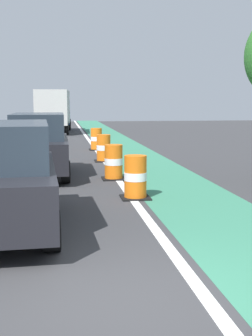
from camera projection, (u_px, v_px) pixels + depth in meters
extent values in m
plane|color=#38383A|center=(133.00, 296.00, 5.75)|extent=(100.00, 100.00, 0.00)
cube|color=#387F60|center=(145.00, 164.00, 17.84)|extent=(2.50, 80.00, 0.01)
cube|color=silver|center=(107.00, 165.00, 17.63)|extent=(0.20, 80.00, 0.01)
cube|color=black|center=(5.00, 189.00, 8.61)|extent=(2.03, 4.67, 0.90)
cube|color=#232D38|center=(4.00, 144.00, 8.48)|extent=(1.73, 2.92, 0.80)
cylinder|color=black|center=(49.00, 196.00, 10.21)|extent=(0.31, 0.69, 0.68)
cylinder|color=black|center=(52.00, 231.00, 7.43)|extent=(0.31, 0.69, 0.68)
cube|color=black|center=(39.00, 152.00, 14.82)|extent=(1.85, 4.60, 0.90)
cube|color=#232D38|center=(38.00, 126.00, 14.70)|extent=(1.63, 2.86, 0.80)
cylinder|color=black|center=(18.00, 161.00, 16.17)|extent=(0.28, 0.68, 0.68)
cylinder|color=black|center=(64.00, 160.00, 16.40)|extent=(0.28, 0.68, 0.68)
cylinder|color=black|center=(9.00, 173.00, 13.38)|extent=(0.28, 0.68, 0.68)
cylinder|color=black|center=(65.00, 172.00, 13.61)|extent=(0.28, 0.68, 0.68)
cylinder|color=orange|center=(135.00, 189.00, 11.50)|extent=(0.56, 0.56, 0.42)
cylinder|color=white|center=(135.00, 176.00, 11.46)|extent=(0.57, 0.57, 0.21)
cylinder|color=orange|center=(135.00, 164.00, 11.41)|extent=(0.56, 0.56, 0.42)
cube|color=black|center=(135.00, 197.00, 11.54)|extent=(0.73, 0.73, 0.04)
cylinder|color=orange|center=(114.00, 171.00, 14.32)|extent=(0.56, 0.56, 0.42)
cylinder|color=white|center=(114.00, 161.00, 14.27)|extent=(0.57, 0.57, 0.21)
cylinder|color=orange|center=(114.00, 151.00, 14.23)|extent=(0.56, 0.56, 0.42)
cube|color=black|center=(114.00, 179.00, 14.35)|extent=(0.73, 0.73, 0.04)
cylinder|color=orange|center=(104.00, 155.00, 18.56)|extent=(0.56, 0.56, 0.42)
cylinder|color=white|center=(104.00, 148.00, 18.51)|extent=(0.57, 0.57, 0.21)
cylinder|color=orange|center=(104.00, 140.00, 18.46)|extent=(0.56, 0.56, 0.42)
cube|color=black|center=(104.00, 161.00, 18.59)|extent=(0.73, 0.73, 0.04)
cylinder|color=orange|center=(96.00, 145.00, 22.91)|extent=(0.56, 0.56, 0.42)
cylinder|color=white|center=(96.00, 139.00, 22.86)|extent=(0.57, 0.57, 0.21)
cylinder|color=orange|center=(96.00, 132.00, 22.81)|extent=(0.56, 0.56, 0.42)
cube|color=black|center=(96.00, 150.00, 22.94)|extent=(0.73, 0.73, 0.04)
cube|color=beige|center=(53.00, 107.00, 34.23)|extent=(2.59, 5.71, 2.50)
cube|color=#19478C|center=(56.00, 112.00, 38.09)|extent=(2.30, 2.01, 2.10)
cylinder|color=black|center=(44.00, 125.00, 37.95)|extent=(0.35, 0.97, 0.96)
cylinder|color=black|center=(69.00, 125.00, 38.13)|extent=(0.35, 0.97, 0.96)
cylinder|color=black|center=(38.00, 128.00, 32.97)|extent=(0.35, 0.97, 0.96)
cylinder|color=black|center=(67.00, 128.00, 33.16)|extent=(0.35, 0.97, 0.96)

